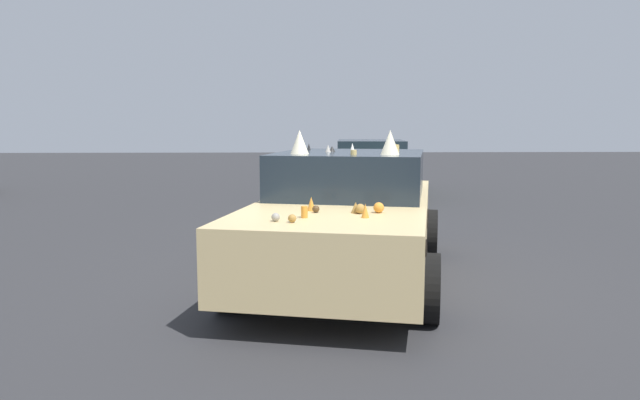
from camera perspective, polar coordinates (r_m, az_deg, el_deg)
The scene contains 3 objects.
ground_plane at distance 6.73m, azimuth 2.58°, elevation -7.61°, with size 60.00×60.00×0.00m, color #2D2D30.
art_car_decorated at distance 6.64m, azimuth 2.68°, elevation -1.57°, with size 4.62×2.70×1.68m.
parked_sedan_row_back_center at distance 14.82m, azimuth 4.89°, elevation 3.25°, with size 4.52×2.27×1.34m.
Camera 1 is at (-6.48, 0.52, 1.74)m, focal length 33.08 mm.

